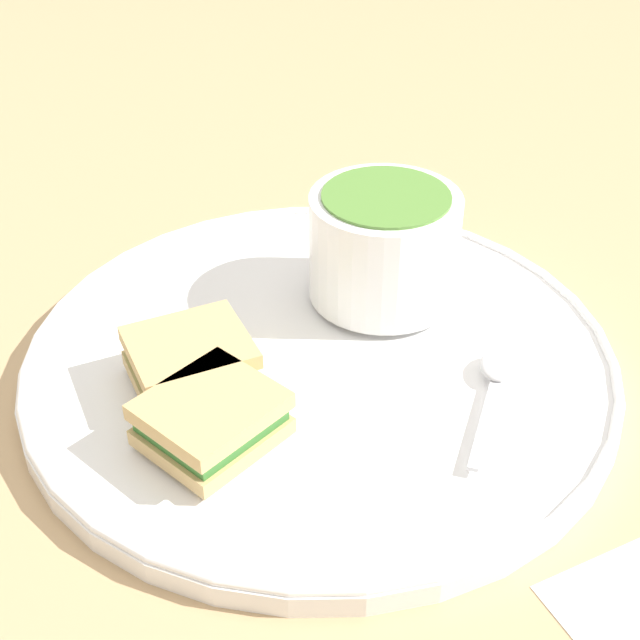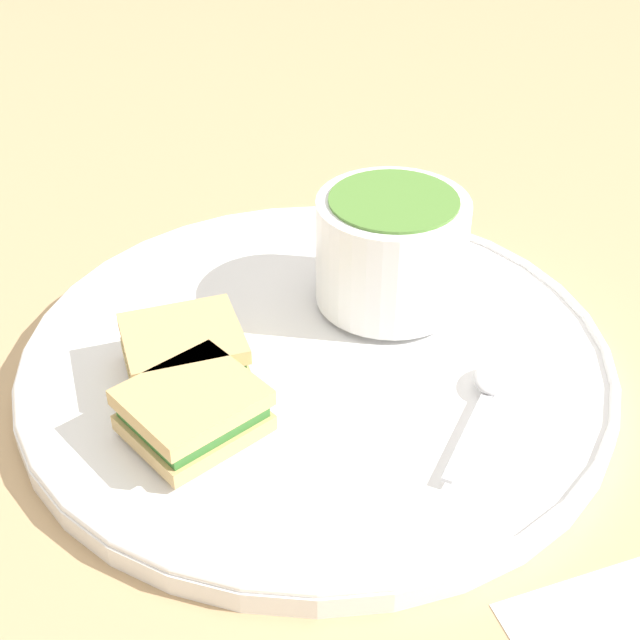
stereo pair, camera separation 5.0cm
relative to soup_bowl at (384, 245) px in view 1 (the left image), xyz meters
name	(u,v)px [view 1 (the left image)]	position (x,y,z in m)	size (l,w,h in m)	color
ground_plane	(320,370)	(0.05, 0.06, -0.06)	(2.40, 2.40, 0.00)	tan
plate	(320,358)	(0.05, 0.06, -0.05)	(0.38, 0.38, 0.02)	white
soup_bowl	(384,245)	(0.00, 0.00, 0.00)	(0.10, 0.10, 0.08)	white
spoon	(498,372)	(-0.05, 0.10, -0.03)	(0.06, 0.11, 0.01)	silver
sandwich_half_near	(191,360)	(0.13, 0.08, -0.02)	(0.09, 0.08, 0.03)	tan
sandwich_half_far	(211,419)	(0.12, 0.13, -0.02)	(0.09, 0.09, 0.03)	tan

